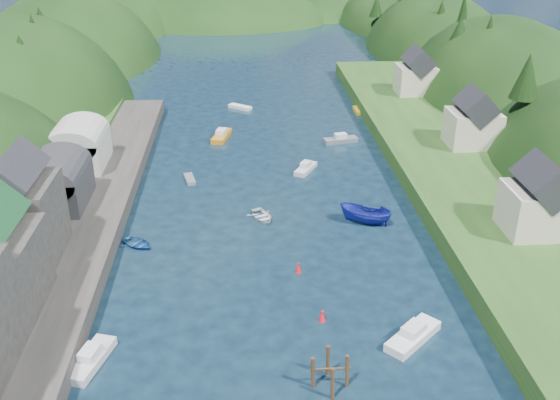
{
  "coord_description": "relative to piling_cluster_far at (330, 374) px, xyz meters",
  "views": [
    {
      "loc": [
        -4.13,
        -34.95,
        34.43
      ],
      "look_at": [
        0.0,
        28.0,
        4.0
      ],
      "focal_mm": 40.0,
      "sensor_mm": 36.0,
      "label": 1
    }
  ],
  "objects": [
    {
      "name": "hillside_left",
      "position": [
        -47.22,
        72.6,
        -9.23
      ],
      "size": [
        44.0,
        245.56,
        52.0
      ],
      "color": "black",
      "rests_on": "ground"
    },
    {
      "name": "hillside_right",
      "position": [
        42.78,
        72.6,
        -8.62
      ],
      "size": [
        36.0,
        245.56,
        48.0
      ],
      "color": "black",
      "rests_on": "ground"
    },
    {
      "name": "quay_left",
      "position": [
        -26.22,
        17.6,
        -0.2
      ],
      "size": [
        12.0,
        110.0,
        2.0
      ],
      "primitive_type": "cube",
      "color": "#2D2B28",
      "rests_on": "ground"
    },
    {
      "name": "moored_boats",
      "position": [
        -3.66,
        19.75,
        -0.56
      ],
      "size": [
        36.41,
        87.92,
        2.36
      ],
      "color": "white",
      "rests_on": "ground"
    },
    {
      "name": "far_hills",
      "position": [
        -1.0,
        171.6,
        -12.0
      ],
      "size": [
        103.0,
        68.0,
        44.0
      ],
      "color": "black",
      "rests_on": "ground"
    },
    {
      "name": "right_bank_cottages",
      "position": [
        25.78,
        45.93,
        4.64
      ],
      "size": [
        9.0,
        59.24,
        8.41
      ],
      "color": "beige",
      "rests_on": "terrace_right"
    },
    {
      "name": "terrace_right",
      "position": [
        22.78,
        37.6,
        -0.0
      ],
      "size": [
        16.0,
        120.0,
        2.4
      ],
      "primitive_type": "cube",
      "color": "#234719",
      "rests_on": "ground"
    },
    {
      "name": "ground",
      "position": [
        -2.22,
        47.6,
        -1.2
      ],
      "size": [
        600.0,
        600.0,
        0.0
      ],
      "primitive_type": "plane",
      "color": "black",
      "rests_on": "ground"
    },
    {
      "name": "piling_cluster_far",
      "position": [
        0.0,
        0.0,
        0.0
      ],
      "size": [
        3.19,
        2.98,
        3.54
      ],
      "color": "#382314",
      "rests_on": "ground"
    },
    {
      "name": "channel_buoy_far",
      "position": [
        -0.9,
        16.77,
        -0.72
      ],
      "size": [
        0.7,
        0.7,
        1.1
      ],
      "color": "red",
      "rests_on": "ground"
    },
    {
      "name": "hill_trees",
      "position": [
        -1.45,
        62.33,
        9.97
      ],
      "size": [
        91.3,
        145.01,
        12.97
      ],
      "color": "black",
      "rests_on": "ground"
    },
    {
      "name": "boat_sheds",
      "position": [
        -28.22,
        36.6,
        4.07
      ],
      "size": [
        7.0,
        21.0,
        7.5
      ],
      "color": "#2D2D30",
      "rests_on": "quay_left"
    },
    {
      "name": "channel_buoy_near",
      "position": [
        0.49,
        8.5,
        -0.72
      ],
      "size": [
        0.7,
        0.7,
        1.1
      ],
      "color": "red",
      "rests_on": "ground"
    }
  ]
}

